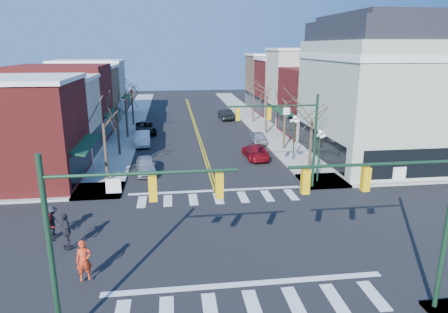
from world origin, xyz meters
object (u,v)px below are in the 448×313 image
object	(u,v)px
lamppost_midblock	(294,130)
pedestrian_red_a	(84,260)
car_left_near	(146,165)
car_right_mid	(258,137)
car_right_far	(226,114)
lamppost_corner	(319,147)
car_left_far	(146,128)
pedestrian_dark_b	(52,221)
car_right_near	(255,151)
pedestrian_dark_a	(66,231)
pedestrian_red_b	(50,226)
victorian_corner	(385,90)
car_left_mid	(143,138)

from	to	relation	value
lamppost_midblock	pedestrian_red_a	distance (m)	24.19
pedestrian_red_a	car_left_near	bearing A→B (deg)	69.96
car_right_mid	car_right_far	distance (m)	15.43
lamppost_corner	car_right_far	distance (m)	29.60
car_left_far	pedestrian_dark_b	bearing A→B (deg)	-103.17
lamppost_corner	lamppost_midblock	distance (m)	6.50
car_right_near	pedestrian_dark_b	world-z (taller)	pedestrian_dark_b
car_right_near	pedestrian_red_a	size ratio (longest dim) A/B	2.52
car_right_far	pedestrian_dark_a	size ratio (longest dim) A/B	2.36
lamppost_midblock	pedestrian_red_b	world-z (taller)	lamppost_midblock
victorian_corner	lamppost_midblock	size ratio (longest dim) A/B	3.29
car_right_near	car_left_mid	bearing A→B (deg)	-33.36
car_right_far	pedestrian_dark_a	xyz separation A→B (m)	(-13.66, -38.09, 0.37)
car_right_near	pedestrian_red_b	size ratio (longest dim) A/B	3.19
lamppost_corner	car_left_far	xyz separation A→B (m)	(-14.60, 20.75, -2.23)
pedestrian_dark_b	pedestrian_red_b	bearing A→B (deg)	117.92
pedestrian_dark_b	car_right_far	bearing A→B (deg)	-84.19
pedestrian_red_a	pedestrian_dark_a	size ratio (longest dim) A/B	0.99
lamppost_midblock	pedestrian_red_b	xyz separation A→B (m)	(-18.20, -14.04, -2.04)
car_left_near	car_right_near	distance (m)	10.81
car_right_near	car_right_mid	world-z (taller)	car_right_near
car_left_far	car_right_mid	size ratio (longest dim) A/B	1.31
victorian_corner	lamppost_midblock	xyz separation A→B (m)	(-8.30, 0.50, -3.70)
car_left_mid	pedestrian_dark_b	size ratio (longest dim) A/B	2.65
pedestrian_red_b	pedestrian_dark_b	size ratio (longest dim) A/B	0.88
victorian_corner	car_right_mid	bearing A→B (deg)	141.68
lamppost_corner	car_right_near	xyz separation A→B (m)	(-3.40, 7.74, -2.25)
car_left_far	car_right_far	world-z (taller)	car_right_far
victorian_corner	car_left_far	world-z (taller)	victorian_corner
lamppost_midblock	pedestrian_dark_b	xyz separation A→B (m)	(-18.20, -13.60, -1.94)
car_left_near	pedestrian_red_b	xyz separation A→B (m)	(-4.53, -11.91, 0.20)
victorian_corner	car_left_far	size ratio (longest dim) A/B	2.72
car_left_far	car_right_near	xyz separation A→B (m)	(11.20, -13.00, -0.02)
lamppost_corner	car_left_far	size ratio (longest dim) A/B	0.83
lamppost_midblock	pedestrian_red_a	size ratio (longest dim) A/B	2.23
lamppost_midblock	car_right_far	bearing A→B (deg)	98.47
car_left_near	car_left_mid	distance (m)	10.32
car_left_mid	pedestrian_dark_b	bearing A→B (deg)	-102.48
car_right_far	pedestrian_red_b	bearing A→B (deg)	64.98
car_left_mid	pedestrian_red_a	xyz separation A→B (m)	(-0.90, -26.63, 0.36)
pedestrian_dark_a	victorian_corner	bearing A→B (deg)	92.71
car_left_far	pedestrian_dark_a	size ratio (longest dim) A/B	2.66
pedestrian_dark_b	car_right_near	bearing A→B (deg)	-107.00
pedestrian_dark_b	lamppost_corner	bearing A→B (deg)	-130.77
victorian_corner	pedestrian_dark_a	xyz separation A→B (m)	(-25.36, -14.76, -5.52)
car_left_near	car_left_far	world-z (taller)	car_left_far
car_right_mid	pedestrian_dark_b	distance (m)	26.71
car_left_mid	victorian_corner	bearing A→B (deg)	-23.76
car_right_mid	pedestrian_dark_b	size ratio (longest dim) A/B	2.30
car_left_mid	pedestrian_dark_b	world-z (taller)	pedestrian_dark_b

